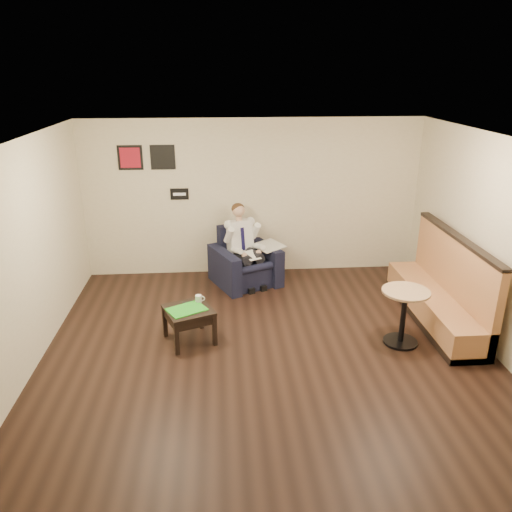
{
  "coord_description": "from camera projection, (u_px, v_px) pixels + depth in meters",
  "views": [
    {
      "loc": [
        -0.6,
        -5.7,
        3.6
      ],
      "look_at": [
        -0.08,
        1.2,
        0.97
      ],
      "focal_mm": 35.0,
      "sensor_mm": 36.0,
      "label": 1
    }
  ],
  "objects": [
    {
      "name": "ground",
      "position": [
        269.0,
        356.0,
        6.64
      ],
      "size": [
        6.0,
        6.0,
        0.0
      ],
      "primitive_type": "plane",
      "color": "black",
      "rests_on": "ground"
    },
    {
      "name": "green_folder",
      "position": [
        187.0,
        309.0,
        6.8
      ],
      "size": [
        0.61,
        0.55,
        0.01
      ],
      "primitive_type": "cube",
      "rotation": [
        0.0,
        0.0,
        0.52
      ],
      "color": "green",
      "rests_on": "side_table"
    },
    {
      "name": "lap_papers",
      "position": [
        252.0,
        255.0,
        8.48
      ],
      "size": [
        0.35,
        0.39,
        0.01
      ],
      "primitive_type": "cube",
      "rotation": [
        0.0,
        0.0,
        0.49
      ],
      "color": "white",
      "rests_on": "seated_man"
    },
    {
      "name": "cafe_table",
      "position": [
        403.0,
        317.0,
        6.81
      ],
      "size": [
        0.79,
        0.79,
        0.8
      ],
      "primitive_type": "cylinder",
      "rotation": [
        0.0,
        0.0,
        0.26
      ],
      "color": "tan",
      "rests_on": "ground"
    },
    {
      "name": "side_table",
      "position": [
        189.0,
        325.0,
        6.92
      ],
      "size": [
        0.79,
        0.79,
        0.5
      ],
      "primitive_type": "cube",
      "rotation": [
        0.0,
        0.0,
        0.38
      ],
      "color": "black",
      "rests_on": "ground"
    },
    {
      "name": "wall_front",
      "position": [
        315.0,
        417.0,
        3.34
      ],
      "size": [
        6.0,
        0.02,
        2.8
      ],
      "primitive_type": "cube",
      "color": "beige",
      "rests_on": "ground"
    },
    {
      "name": "armchair",
      "position": [
        245.0,
        257.0,
        8.71
      ],
      "size": [
        1.33,
        1.33,
        0.98
      ],
      "primitive_type": "cube",
      "rotation": [
        0.0,
        0.0,
        0.42
      ],
      "color": "black",
      "rests_on": "ground"
    },
    {
      "name": "wall_right",
      "position": [
        504.0,
        251.0,
        6.35
      ],
      "size": [
        0.02,
        6.0,
        2.8
      ],
      "primitive_type": "cube",
      "color": "beige",
      "rests_on": "ground"
    },
    {
      "name": "ceiling",
      "position": [
        271.0,
        142.0,
        5.64
      ],
      "size": [
        6.0,
        6.0,
        0.02
      ],
      "primitive_type": "cube",
      "color": "white",
      "rests_on": "wall_back"
    },
    {
      "name": "art_print_left",
      "position": [
        130.0,
        158.0,
        8.51
      ],
      "size": [
        0.42,
        0.03,
        0.42
      ],
      "primitive_type": "cube",
      "color": "#A61425",
      "rests_on": "wall_back"
    },
    {
      "name": "banquette",
      "position": [
        438.0,
        280.0,
        7.37
      ],
      "size": [
        0.61,
        2.55,
        1.3
      ],
      "primitive_type": "cube",
      "color": "#B57646",
      "rests_on": "ground"
    },
    {
      "name": "seating_sign",
      "position": [
        179.0,
        194.0,
        8.79
      ],
      "size": [
        0.32,
        0.02,
        0.2
      ],
      "primitive_type": "cube",
      "color": "black",
      "rests_on": "wall_back"
    },
    {
      "name": "wall_back",
      "position": [
        253.0,
        198.0,
        8.94
      ],
      "size": [
        6.0,
        0.02,
        2.8
      ],
      "primitive_type": "cube",
      "color": "beige",
      "rests_on": "ground"
    },
    {
      "name": "smartphone",
      "position": [
        188.0,
        302.0,
        7.0
      ],
      "size": [
        0.17,
        0.11,
        0.01
      ],
      "primitive_type": "cube",
      "rotation": [
        0.0,
        0.0,
        0.21
      ],
      "color": "black",
      "rests_on": "side_table"
    },
    {
      "name": "art_print_right",
      "position": [
        163.0,
        157.0,
        8.55
      ],
      "size": [
        0.42,
        0.03,
        0.42
      ],
      "primitive_type": "cube",
      "color": "black",
      "rests_on": "wall_back"
    },
    {
      "name": "seated_man",
      "position": [
        249.0,
        250.0,
        8.54
      ],
      "size": [
        0.97,
        1.13,
        1.34
      ],
      "primitive_type": null,
      "rotation": [
        0.0,
        0.0,
        0.42
      ],
      "color": "silver",
      "rests_on": "armchair"
    },
    {
      "name": "wall_left",
      "position": [
        19.0,
        264.0,
        5.93
      ],
      "size": [
        0.02,
        6.0,
        2.8
      ],
      "primitive_type": "cube",
      "color": "beige",
      "rests_on": "ground"
    },
    {
      "name": "newspaper",
      "position": [
        269.0,
        246.0,
        8.74
      ],
      "size": [
        0.62,
        0.67,
        0.01
      ],
      "primitive_type": "cube",
      "rotation": [
        0.0,
        0.0,
        0.47
      ],
      "color": "silver",
      "rests_on": "armchair"
    },
    {
      "name": "coffee_mug",
      "position": [
        199.0,
        299.0,
        7.01
      ],
      "size": [
        0.12,
        0.12,
        0.1
      ],
      "primitive_type": "cylinder",
      "rotation": [
        0.0,
        0.0,
        0.38
      ],
      "color": "white",
      "rests_on": "side_table"
    }
  ]
}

